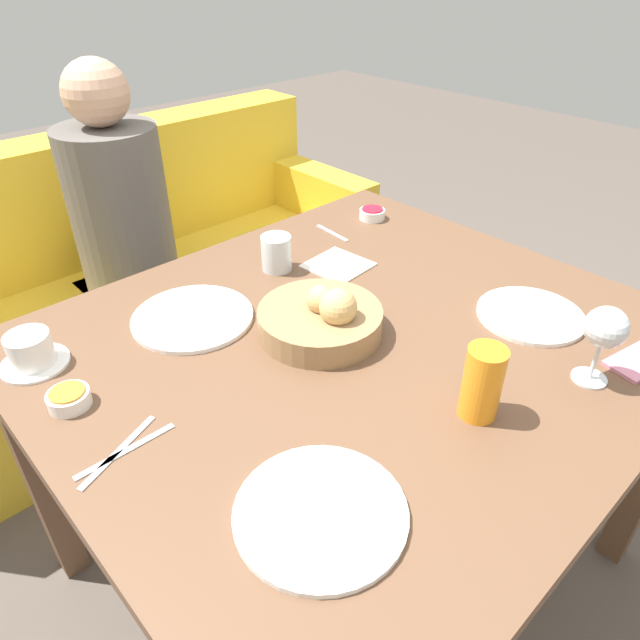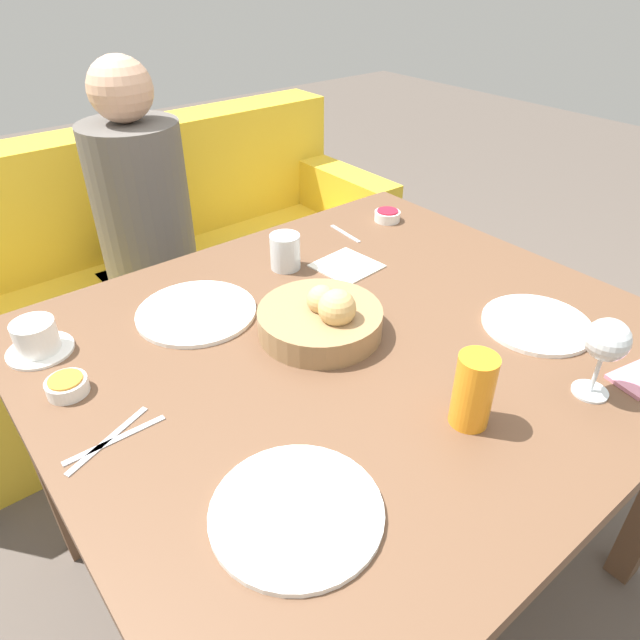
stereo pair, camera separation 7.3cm
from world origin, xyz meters
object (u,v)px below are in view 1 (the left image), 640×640
Objects in this scene: juice_glass at (482,383)px; fork_silver at (119,451)px; coffee_cup at (31,352)px; water_tumbler at (277,253)px; couch at (137,294)px; spoon_coffee at (332,233)px; wine_glass at (605,330)px; plate_far_center at (193,317)px; napkin at (338,265)px; jam_bowl_honey at (69,398)px; jam_bowl_berry at (372,214)px; bread_basket at (322,319)px; plate_near_left at (321,513)px; plate_near_right at (530,315)px; seated_person at (133,271)px; knife_silver at (126,451)px.

juice_glass is 0.83× the size of fork_silver.
water_tumbler is at bearing -2.36° from coffee_cup.
couch is 14.07× the size of spoon_coffee.
water_tumbler is 0.75m from wine_glass.
plate_far_center is 2.01× the size of spoon_coffee.
spoon_coffee is (0.24, 0.05, -0.04)m from water_tumbler.
spoon_coffee is at bearing 50.23° from napkin.
juice_glass reaches higher than fork_silver.
jam_bowl_honey is at bearing 135.26° from juice_glass.
juice_glass is 1.83× the size of jam_bowl_berry.
water_tumbler is at bearing 68.69° from bread_basket.
plate_far_center reaches higher than fork_silver.
coffee_cup is 0.16m from jam_bowl_honey.
napkin is (0.20, 0.54, -0.07)m from juice_glass.
plate_far_center is 0.40m from napkin.
juice_glass is at bearing -124.92° from jam_bowl_berry.
juice_glass reaches higher than spoon_coffee.
jam_bowl_honey is (-0.16, 0.47, 0.01)m from plate_near_left.
juice_glass is at bearing -44.74° from jam_bowl_honey.
fork_silver is (-0.47, -0.02, -0.03)m from bread_basket.
couch is at bearing 87.51° from juice_glass.
coffee_cup is at bearing 104.75° from plate_near_left.
couch is at bearing 98.12° from napkin.
juice_glass reaches higher than couch.
plate_far_center is 0.32m from jam_bowl_honey.
plate_near_right is 0.60m from water_tumbler.
juice_glass is at bearing -85.28° from bread_basket.
jam_bowl_honey is 0.57× the size of spoon_coffee.
water_tumbler is (0.01, -0.85, 0.49)m from couch.
seated_person reaches higher than napkin.
jam_bowl_honey reaches higher than plate_near_right.
juice_glass is at bearing -164.85° from plate_near_right.
plate_far_center reaches higher than spoon_coffee.
couch reaches higher than napkin.
water_tumbler is (0.42, 0.60, 0.04)m from plate_near_left.
plate_near_left reaches higher than knife_silver.
wine_glass reaches higher than juice_glass.
couch is 1.35m from knife_silver.
seated_person reaches higher than spoon_coffee.
coffee_cup reaches higher than plate_near_right.
fork_silver is at bearing -156.90° from spoon_coffee.
bread_basket is at bearing -53.24° from plate_far_center.
jam_bowl_honey is at bearing 96.42° from knife_silver.
juice_glass is at bearing -34.50° from fork_silver.
fork_silver is 0.72m from napkin.
jam_bowl_berry reaches higher than napkin.
bread_basket reaches higher than jam_bowl_honey.
coffee_cup reaches higher than knife_silver.
wine_glass is 1.21× the size of spoon_coffee.
seated_person is at bearing 96.24° from water_tumbler.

